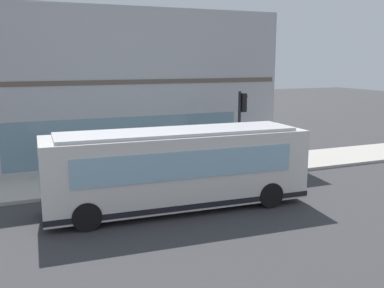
{
  "coord_description": "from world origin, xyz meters",
  "views": [
    {
      "loc": [
        -15.44,
        5.5,
        5.63
      ],
      "look_at": [
        2.49,
        -1.94,
        1.93
      ],
      "focal_mm": 40.9,
      "sensor_mm": 36.0,
      "label": 1
    }
  ],
  "objects": [
    {
      "name": "building_corner",
      "position": [
        9.71,
        0.0,
        4.15
      ],
      "size": [
        6.69,
        17.54,
        8.31
      ],
      "color": "#A8A8AD",
      "rests_on": "ground"
    },
    {
      "name": "sidewalk_curb",
      "position": [
        4.5,
        0.0,
        0.07
      ],
      "size": [
        3.8,
        40.0,
        0.15
      ],
      "primitive_type": "cube",
      "color": "#B2ADA3",
      "rests_on": "ground"
    },
    {
      "name": "fire_hydrant",
      "position": [
        5.6,
        -6.22,
        0.51
      ],
      "size": [
        0.35,
        0.35,
        0.74
      ],
      "color": "gold",
      "rests_on": "sidewalk_curb"
    },
    {
      "name": "pedestrian_near_building_entrance",
      "position": [
        3.48,
        1.5,
        1.19
      ],
      "size": [
        0.32,
        0.32,
        1.8
      ],
      "color": "silver",
      "rests_on": "sidewalk_curb"
    },
    {
      "name": "city_bus_nearside",
      "position": [
        -0.23,
        -0.21,
        1.55
      ],
      "size": [
        2.98,
        10.14,
        3.07
      ],
      "color": "silver",
      "rests_on": "ground"
    },
    {
      "name": "pedestrian_near_hydrant",
      "position": [
        4.34,
        -6.76,
        1.16
      ],
      "size": [
        0.32,
        0.32,
        1.75
      ],
      "color": "#B23338",
      "rests_on": "sidewalk_curb"
    },
    {
      "name": "ground",
      "position": [
        0.0,
        0.0,
        0.0
      ],
      "size": [
        120.0,
        120.0,
        0.0
      ],
      "primitive_type": "plane",
      "color": "#38383A"
    },
    {
      "name": "traffic_light_near_corner",
      "position": [
        3.18,
        -4.85,
        2.96
      ],
      "size": [
        0.32,
        0.49,
        4.04
      ],
      "color": "black",
      "rests_on": "sidewalk_curb"
    },
    {
      "name": "newspaper_vending_box",
      "position": [
        3.8,
        -6.01,
        0.6
      ],
      "size": [
        0.44,
        0.42,
        0.9
      ],
      "color": "#263F99",
      "rests_on": "sidewalk_curb"
    },
    {
      "name": "pedestrian_by_light_pole",
      "position": [
        5.45,
        -1.12,
        1.18
      ],
      "size": [
        0.32,
        0.32,
        1.77
      ],
      "color": "#99994C",
      "rests_on": "sidewalk_curb"
    }
  ]
}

